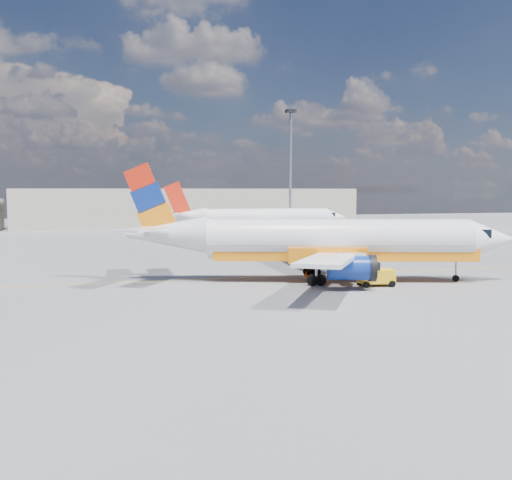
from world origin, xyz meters
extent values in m
plane|color=#57575C|center=(0.00, 0.00, 0.00)|extent=(240.00, 240.00, 0.00)
cube|color=yellow|center=(0.00, 3.00, 0.01)|extent=(70.00, 0.15, 0.01)
cube|color=beige|center=(5.00, 75.00, 4.00)|extent=(70.00, 14.00, 8.00)
cylinder|color=white|center=(6.82, -0.89, 3.60)|extent=(22.12, 9.32, 3.40)
cone|color=white|center=(19.34, -4.46, 3.60)|extent=(4.79, 4.37, 3.40)
cone|color=white|center=(-7.14, 3.09, 3.95)|extent=(7.63, 5.03, 3.23)
cube|color=black|center=(17.99, -4.07, 4.16)|extent=(2.27, 2.68, 0.70)
cube|color=orange|center=(7.30, -1.03, 2.45)|extent=(21.95, 8.74, 1.20)
cube|color=white|center=(7.30, 6.26, 2.70)|extent=(3.60, 12.12, 0.80)
cube|color=white|center=(3.46, -7.22, 2.70)|extent=(8.77, 12.01, 0.80)
cylinder|color=navy|center=(8.54, 3.31, 1.75)|extent=(3.99, 2.82, 1.90)
cylinder|color=navy|center=(6.07, -5.36, 1.75)|extent=(3.99, 2.82, 1.90)
cylinder|color=black|center=(10.08, 2.87, 1.75)|extent=(1.06, 2.16, 2.10)
cylinder|color=black|center=(7.61, -5.80, 1.75)|extent=(1.06, 2.16, 2.10)
cube|color=orange|center=(-8.58, 3.51, 7.01)|extent=(4.60, 1.58, 6.25)
cube|color=white|center=(-7.70, 6.59, 4.61)|extent=(2.38, 5.08, 0.18)
cube|color=white|center=(-9.46, 0.42, 4.61)|extent=(4.62, 5.38, 0.18)
cylinder|color=gray|center=(16.45, -3.64, 1.25)|extent=(0.22, 0.22, 2.10)
cylinder|color=black|center=(16.45, -3.64, 0.28)|extent=(0.61, 0.38, 0.56)
cylinder|color=black|center=(5.56, 1.97, 0.45)|extent=(0.97, 0.61, 0.90)
cylinder|color=black|center=(4.24, -2.65, 0.45)|extent=(0.97, 0.61, 0.90)
cylinder|color=white|center=(12.88, 42.64, 3.24)|extent=(19.89, 3.84, 3.06)
cone|color=white|center=(24.56, 42.18, 3.24)|extent=(3.71, 3.20, 3.06)
cone|color=white|center=(-0.15, 43.16, 3.55)|extent=(6.40, 3.15, 2.90)
cube|color=black|center=(23.30, 42.23, 3.73)|extent=(1.61, 2.13, 0.63)
cube|color=white|center=(13.33, 42.62, 2.20)|extent=(19.87, 3.30, 1.08)
cube|color=white|center=(11.78, 48.98, 2.43)|extent=(5.01, 11.15, 0.72)
cube|color=white|center=(11.29, 36.40, 2.43)|extent=(5.78, 11.16, 0.72)
cylinder|color=white|center=(13.49, 46.67, 1.57)|extent=(3.30, 1.84, 1.71)
cylinder|color=white|center=(13.17, 38.58, 1.57)|extent=(3.30, 1.84, 1.71)
cylinder|color=black|center=(14.93, 46.61, 1.57)|extent=(0.52, 1.90, 1.89)
cylinder|color=black|center=(14.61, 38.52, 1.57)|extent=(0.52, 1.90, 1.89)
cube|color=red|center=(-1.49, 43.21, 6.29)|extent=(4.23, 0.44, 5.61)
cube|color=white|center=(-1.38, 46.08, 4.14)|extent=(3.12, 4.86, 0.16)
cube|color=white|center=(-1.61, 40.33, 4.14)|extent=(3.41, 4.90, 0.16)
cylinder|color=gray|center=(21.87, 42.28, 1.12)|extent=(0.17, 0.17, 1.89)
cylinder|color=black|center=(21.87, 42.28, 0.25)|extent=(0.51, 0.24, 0.50)
cylinder|color=black|center=(11.17, 44.87, 0.40)|extent=(0.82, 0.37, 0.81)
cylinder|color=black|center=(11.00, 40.56, 0.40)|extent=(0.82, 0.37, 0.81)
cylinder|color=black|center=(7.85, -3.18, 0.27)|extent=(0.56, 0.27, 0.54)
cylinder|color=black|center=(7.69, -4.67, 0.27)|extent=(0.56, 0.27, 0.54)
cylinder|color=black|center=(9.98, -3.40, 0.27)|extent=(0.56, 0.27, 0.54)
cylinder|color=black|center=(9.83, -4.89, 0.27)|extent=(0.56, 0.27, 0.54)
cube|color=yellow|center=(8.84, -4.04, 0.81)|extent=(2.93, 1.78, 1.07)
cube|color=black|center=(8.30, -3.98, 1.66)|extent=(1.41, 1.41, 0.64)
cube|color=white|center=(4.92, 1.70, 0.02)|extent=(0.42, 0.42, 0.04)
cone|color=#FF410A|center=(4.92, 1.70, 0.32)|extent=(0.36, 0.36, 0.55)
cylinder|color=gray|center=(16.76, 42.65, 10.02)|extent=(0.44, 0.44, 20.04)
cube|color=black|center=(16.76, 42.65, 20.34)|extent=(1.50, 1.50, 0.50)
camera|label=1|loc=(-12.05, -45.65, 7.75)|focal=40.00mm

